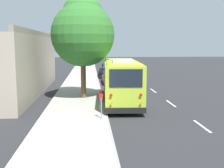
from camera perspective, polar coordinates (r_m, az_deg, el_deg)
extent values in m
plane|color=#28282B|center=(21.74, 3.74, -3.82)|extent=(160.00, 160.00, 0.00)
cube|color=#A3A099|center=(21.53, -7.26, -3.78)|extent=(80.00, 3.96, 0.15)
cube|color=gray|center=(21.52, -1.80, -3.72)|extent=(80.00, 0.14, 0.15)
cube|color=#ADC633|center=(21.29, 1.89, 0.62)|extent=(8.82, 2.91, 2.87)
cube|color=black|center=(21.50, 1.87, -2.81)|extent=(8.86, 2.96, 0.28)
cube|color=black|center=(21.22, 1.90, 2.30)|extent=(8.11, 2.96, 1.37)
cube|color=black|center=(25.57, 1.27, 3.28)|extent=(0.13, 2.19, 1.44)
cube|color=black|center=(16.87, 2.85, 1.17)|extent=(0.12, 2.01, 1.10)
cube|color=black|center=(25.53, 1.27, 4.78)|extent=(0.12, 1.80, 0.22)
cube|color=#ADC633|center=(21.15, 1.91, 4.59)|extent=(8.27, 2.65, 0.10)
cube|color=silver|center=(19.60, 2.20, 4.66)|extent=(1.66, 1.49, 0.20)
cube|color=black|center=(25.82, 1.25, -0.89)|extent=(0.22, 2.53, 0.36)
cube|color=black|center=(17.20, 2.81, -5.43)|extent=(0.22, 2.53, 0.36)
cylinder|color=red|center=(16.91, -0.20, -2.30)|extent=(0.04, 0.18, 0.18)
cylinder|color=orange|center=(17.01, -0.20, -4.01)|extent=(0.04, 0.14, 0.14)
cylinder|color=red|center=(17.05, 5.87, -2.25)|extent=(0.04, 0.18, 0.18)
cylinder|color=orange|center=(17.15, 5.84, -3.95)|extent=(0.04, 0.14, 0.14)
cube|color=white|center=(25.81, -0.61, -0.51)|extent=(0.06, 0.32, 0.18)
cube|color=white|center=(25.89, 3.10, -0.49)|extent=(0.06, 0.32, 0.18)
cube|color=black|center=(25.23, -1.90, 3.84)|extent=(0.06, 0.10, 0.24)
cylinder|color=black|center=(23.98, -1.14, -1.46)|extent=(1.02, 0.35, 1.01)
cylinder|color=slate|center=(23.98, -1.14, -1.46)|extent=(0.47, 0.34, 0.45)
cylinder|color=black|center=(24.10, 4.09, -1.43)|extent=(1.02, 0.35, 1.01)
cylinder|color=slate|center=(24.10, 4.09, -1.43)|extent=(0.47, 0.34, 0.45)
cylinder|color=black|center=(19.04, -0.96, -3.95)|extent=(1.02, 0.35, 1.01)
cylinder|color=slate|center=(19.04, -0.96, -3.95)|extent=(0.47, 0.34, 0.45)
cylinder|color=black|center=(19.20, 5.62, -3.89)|extent=(1.02, 0.35, 1.01)
cylinder|color=slate|center=(19.20, 5.62, -3.89)|extent=(0.47, 0.34, 0.45)
cube|color=maroon|center=(32.79, -0.46, 1.02)|extent=(4.40, 1.71, 0.61)
cube|color=black|center=(32.61, -0.45, 1.94)|extent=(2.09, 1.46, 0.48)
cube|color=maroon|center=(32.59, -0.45, 2.36)|extent=(2.01, 1.43, 0.05)
cube|color=black|center=(35.01, -0.69, 1.13)|extent=(0.09, 1.63, 0.20)
cube|color=black|center=(30.62, -0.20, 0.14)|extent=(0.09, 1.63, 0.20)
cylinder|color=black|center=(34.14, -1.88, 1.04)|extent=(0.61, 0.20, 0.61)
cylinder|color=slate|center=(34.14, -1.88, 1.04)|extent=(0.28, 0.22, 0.27)
cylinder|color=black|center=(34.23, 0.67, 1.06)|extent=(0.61, 0.20, 0.61)
cylinder|color=slate|center=(34.23, 0.67, 1.06)|extent=(0.28, 0.22, 0.27)
cylinder|color=black|center=(31.40, -1.69, 0.42)|extent=(0.61, 0.20, 0.61)
cylinder|color=slate|center=(31.40, -1.69, 0.42)|extent=(0.28, 0.22, 0.27)
cylinder|color=black|center=(31.50, 1.09, 0.45)|extent=(0.61, 0.20, 0.61)
cylinder|color=slate|center=(31.50, 1.09, 0.45)|extent=(0.28, 0.22, 0.27)
cube|color=black|center=(38.95, -1.55, 2.16)|extent=(4.32, 1.78, 0.63)
cube|color=black|center=(38.79, -1.55, 2.97)|extent=(2.06, 1.50, 0.48)
cube|color=black|center=(38.77, -1.55, 3.32)|extent=(1.98, 1.47, 0.05)
cube|color=black|center=(41.13, -1.65, 2.17)|extent=(0.11, 1.65, 0.20)
cube|color=black|center=(36.82, -1.44, 1.48)|extent=(0.11, 1.65, 0.20)
cylinder|color=black|center=(40.30, -2.72, 2.13)|extent=(0.65, 0.21, 0.65)
cylinder|color=slate|center=(40.30, -2.72, 2.13)|extent=(0.29, 0.23, 0.29)
cylinder|color=black|center=(40.35, -0.52, 2.15)|extent=(0.65, 0.21, 0.65)
cylinder|color=slate|center=(40.35, -0.52, 2.15)|extent=(0.29, 0.23, 0.29)
cylinder|color=black|center=(37.61, -2.66, 1.71)|extent=(0.65, 0.21, 0.65)
cylinder|color=slate|center=(37.61, -2.66, 1.71)|extent=(0.29, 0.23, 0.29)
cylinder|color=black|center=(37.66, -0.31, 1.73)|extent=(0.65, 0.21, 0.65)
cylinder|color=slate|center=(37.66, -0.31, 1.73)|extent=(0.29, 0.23, 0.29)
cylinder|color=brown|center=(22.92, -5.84, 1.33)|extent=(0.41, 0.41, 3.30)
sphere|color=#2D6B28|center=(22.78, -5.96, 9.93)|extent=(5.09, 5.09, 5.09)
sphere|color=#31732C|center=(23.53, -5.98, 13.90)|extent=(3.31, 3.31, 3.31)
cylinder|color=gray|center=(16.47, -2.18, -4.98)|extent=(0.06, 0.06, 1.20)
cube|color=red|center=(16.32, -2.20, -2.45)|extent=(0.02, 0.22, 0.28)
cylinder|color=gray|center=(18.17, -2.40, -4.01)|extent=(0.06, 0.06, 1.04)
cube|color=red|center=(18.04, -2.42, -1.96)|extent=(0.02, 0.22, 0.28)
cube|color=gray|center=(26.77, -14.51, 9.80)|extent=(18.73, 0.30, 0.40)
cube|color=silver|center=(16.39, 17.81, -8.13)|extent=(2.40, 0.14, 0.01)
cube|color=silver|center=(21.89, 11.88, -3.89)|extent=(2.40, 0.14, 0.01)
cube|color=silver|center=(27.60, 8.39, -1.35)|extent=(2.40, 0.14, 0.01)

